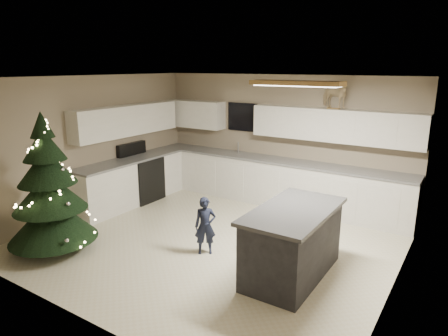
{
  "coord_description": "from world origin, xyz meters",
  "views": [
    {
      "loc": [
        3.43,
        -4.94,
        2.78
      ],
      "look_at": [
        0.0,
        0.35,
        1.15
      ],
      "focal_mm": 32.0,
      "sensor_mm": 36.0,
      "label": 1
    }
  ],
  "objects": [
    {
      "name": "island",
      "position": [
        1.52,
        -0.31,
        0.48
      ],
      "size": [
        0.9,
        1.7,
        0.95
      ],
      "color": "black",
      "rests_on": "ground_plane"
    },
    {
      "name": "room_shell",
      "position": [
        0.02,
        0.0,
        1.75
      ],
      "size": [
        5.52,
        5.02,
        2.61
      ],
      "color": "gray",
      "rests_on": "ground_plane"
    },
    {
      "name": "toddler",
      "position": [
        0.16,
        -0.41,
        0.44
      ],
      "size": [
        0.38,
        0.36,
        0.88
      ],
      "primitive_type": "imported",
      "rotation": [
        0.0,
        0.0,
        0.65
      ],
      "color": "black",
      "rests_on": "ground_plane"
    },
    {
      "name": "ground_plane",
      "position": [
        0.0,
        0.0,
        0.0
      ],
      "size": [
        5.5,
        5.5,
        0.0
      ],
      "primitive_type": "plane",
      "color": "beige"
    },
    {
      "name": "rocking_horse",
      "position": [
        1.11,
        2.32,
        2.27
      ],
      "size": [
        0.64,
        0.45,
        0.52
      ],
      "rotation": [
        0.0,
        0.0,
        1.23
      ],
      "color": "olive",
      "rests_on": "cabinetry"
    },
    {
      "name": "christmas_tree",
      "position": [
        -1.85,
        -1.6,
        0.88
      ],
      "size": [
        1.35,
        1.3,
        2.15
      ],
      "rotation": [
        0.0,
        0.0,
        -0.35
      ],
      "color": "#3F2816",
      "rests_on": "ground_plane"
    },
    {
      "name": "cabinetry",
      "position": [
        -0.91,
        1.65,
        0.76
      ],
      "size": [
        5.5,
        3.2,
        2.0
      ],
      "color": "silver",
      "rests_on": "ground_plane"
    },
    {
      "name": "bar_stool",
      "position": [
        0.86,
        0.08,
        0.45
      ],
      "size": [
        0.31,
        0.31,
        0.59
      ],
      "rotation": [
        0.0,
        0.0,
        -0.03
      ],
      "color": "olive",
      "rests_on": "ground_plane"
    }
  ]
}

